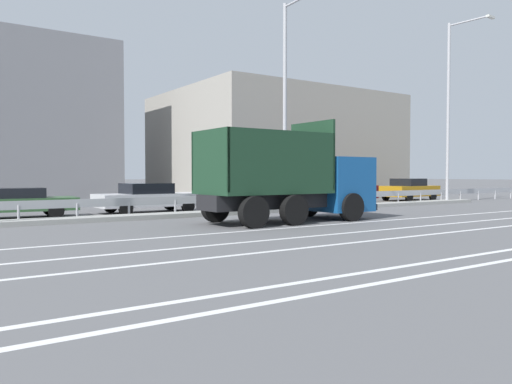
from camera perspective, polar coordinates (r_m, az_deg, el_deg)
name	(u,v)px	position (r m, az deg, el deg)	size (l,w,h in m)	color
ground_plane	(262,219)	(19.58, 0.74, -3.05)	(320.00, 320.00, 0.00)	#565659
lane_strip_0	(319,225)	(17.03, 7.26, -3.82)	(62.05, 0.16, 0.01)	silver
lane_strip_1	(365,231)	(15.53, 12.38, -4.41)	(62.05, 0.16, 0.01)	silver
lane_strip_2	(408,237)	(14.48, 17.00, -4.91)	(62.05, 0.16, 0.01)	silver
lane_strip_4	(510,250)	(12.89, 27.03, -5.89)	(62.05, 0.16, 0.01)	silver
median_island	(230,212)	(21.66, -3.05, -2.33)	(34.13, 1.10, 0.18)	gray
median_guardrail	(217,200)	(22.58, -4.49, -0.94)	(62.05, 0.09, 0.78)	#9EA0A5
dump_truck	(304,186)	(18.86, 5.56, 0.65)	(6.87, 2.83, 3.72)	#144C8C
median_road_sign	(309,185)	(24.24, 6.10, 0.82)	(0.73, 0.16, 2.34)	white
street_lamp_2	(287,96)	(23.53, 3.58, 10.86)	(0.71, 2.52, 9.65)	#ADADB2
street_lamp_3	(451,104)	(32.65, 21.40, 9.34)	(0.71, 2.70, 10.84)	#ADADB2
parked_car_3	(14,202)	(21.73, -25.96, -1.07)	(4.85, 2.07, 1.20)	#335B33
parked_car_4	(149,197)	(23.10, -12.16, -0.61)	(4.81, 2.15, 1.34)	silver
parked_car_5	(270,192)	(26.28, 1.60, -0.04)	(4.59, 2.18, 1.59)	navy
parked_car_6	(345,190)	(30.40, 10.12, 0.21)	(3.93, 2.12, 1.58)	maroon
parked_car_7	(409,189)	(34.62, 17.11, 0.29)	(4.28, 2.19, 1.47)	#B27A14
background_building_1	(274,147)	(39.25, 2.05, 5.16)	(15.90, 13.44, 7.77)	gray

